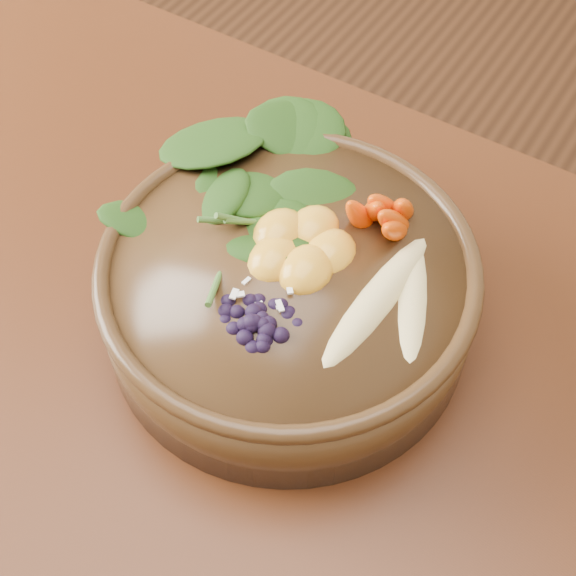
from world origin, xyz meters
name	(u,v)px	position (x,y,z in m)	size (l,w,h in m)	color
ground	(145,568)	(0.00, 0.00, 0.00)	(4.00, 4.00, 0.00)	#381E0F
dining_table	(54,367)	(0.00, 0.00, 0.66)	(1.60, 0.90, 0.75)	#331C0C
stoneware_bowl	(288,295)	(0.21, 0.12, 0.79)	(0.33, 0.33, 0.09)	#3D2612
kale_heap	(269,172)	(0.15, 0.18, 0.86)	(0.21, 0.19, 0.05)	#204013
carrot_cluster	(396,180)	(0.26, 0.22, 0.88)	(0.07, 0.07, 0.09)	#E63B00
banana_halves	(397,287)	(0.30, 0.14, 0.85)	(0.10, 0.19, 0.03)	#E0CC84
mandarin_cluster	(301,234)	(0.21, 0.14, 0.86)	(0.09, 0.10, 0.04)	gold
blueberry_pile	(254,309)	(0.22, 0.06, 0.86)	(0.15, 0.11, 0.05)	black
coconut_flakes	(279,281)	(0.21, 0.10, 0.84)	(0.10, 0.08, 0.01)	white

